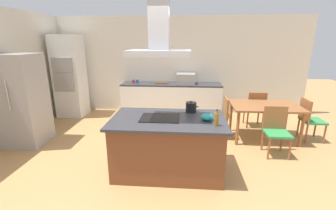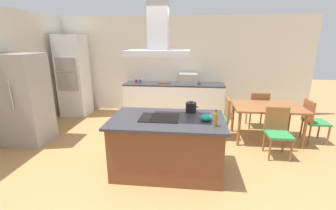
{
  "view_description": "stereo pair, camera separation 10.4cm",
  "coord_description": "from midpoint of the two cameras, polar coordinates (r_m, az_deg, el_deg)",
  "views": [
    {
      "loc": [
        0.26,
        -3.33,
        2.08
      ],
      "look_at": [
        -0.03,
        0.4,
        1.0
      ],
      "focal_mm": 24.45,
      "sensor_mm": 36.0,
      "label": 1
    },
    {
      "loc": [
        0.37,
        -3.32,
        2.08
      ],
      "look_at": [
        -0.03,
        0.4,
        1.0
      ],
      "focal_mm": 24.45,
      "sensor_mm": 36.0,
      "label": 2
    }
  ],
  "objects": [
    {
      "name": "chair_facing_island",
      "position": [
        4.66,
        26.22,
        -5.34
      ],
      "size": [
        0.42,
        0.42,
        0.89
      ],
      "color": "#33934C",
      "rests_on": "ground"
    },
    {
      "name": "wall_left",
      "position": [
        5.78,
        -34.82,
        5.99
      ],
      "size": [
        0.1,
        8.8,
        2.7
      ],
      "primitive_type": "cube",
      "color": "beige",
      "rests_on": "ground"
    },
    {
      "name": "coffee_mug_blue",
      "position": [
        6.51,
        -6.58,
        5.96
      ],
      "size": [
        0.08,
        0.08,
        0.09
      ],
      "primitive_type": "cylinder",
      "color": "#2D56B2",
      "rests_on": "back_counter"
    },
    {
      "name": "range_hood",
      "position": [
        3.35,
        -1.48,
        16.47
      ],
      "size": [
        0.9,
        0.55,
        0.78
      ],
      "color": "#ADADB2"
    },
    {
      "name": "refrigerator",
      "position": [
        5.4,
        -31.71,
        1.15
      ],
      "size": [
        0.8,
        0.73,
        1.82
      ],
      "color": "#9E9993",
      "rests_on": "ground"
    },
    {
      "name": "chair_facing_back_wall",
      "position": [
        5.86,
        21.97,
        -0.65
      ],
      "size": [
        0.42,
        0.42,
        0.89
      ],
      "color": "#33934C",
      "rests_on": "ground"
    },
    {
      "name": "olive_oil_bottle",
      "position": [
        3.27,
        12.63,
        -3.54
      ],
      "size": [
        0.06,
        0.06,
        0.24
      ],
      "color": "olive",
      "rests_on": "kitchen_island"
    },
    {
      "name": "cooktop",
      "position": [
        3.55,
        -1.34,
        -3.2
      ],
      "size": [
        0.6,
        0.44,
        0.01
      ],
      "primitive_type": "cube",
      "color": "black",
      "rests_on": "kitchen_island"
    },
    {
      "name": "coffee_mug_red",
      "position": [
        6.54,
        -7.53,
        5.97
      ],
      "size": [
        0.08,
        0.08,
        0.09
      ],
      "primitive_type": "cylinder",
      "color": "red",
      "rests_on": "back_counter"
    },
    {
      "name": "mixing_bowl",
      "position": [
        3.49,
        10.36,
        -3.04
      ],
      "size": [
        0.19,
        0.19,
        0.1
      ],
      "primitive_type": "ellipsoid",
      "color": "teal",
      "rests_on": "kitchen_island"
    },
    {
      "name": "chair_at_right_end",
      "position": [
        5.6,
        32.8,
        -2.84
      ],
      "size": [
        0.42,
        0.42,
        0.89
      ],
      "color": "#33934C",
      "rests_on": "ground"
    },
    {
      "name": "ground",
      "position": [
        5.26,
        2.21,
        -7.19
      ],
      "size": [
        16.0,
        16.0,
        0.0
      ],
      "primitive_type": "plane",
      "color": "tan"
    },
    {
      "name": "dining_table",
      "position": [
        5.21,
        24.05,
        -1.08
      ],
      "size": [
        1.4,
        0.9,
        0.75
      ],
      "color": "#995B33",
      "rests_on": "ground"
    },
    {
      "name": "chair_at_left_end",
      "position": [
        5.05,
        13.91,
        -2.54
      ],
      "size": [
        0.42,
        0.42,
        0.89
      ],
      "color": "#33934C",
      "rests_on": "ground"
    },
    {
      "name": "tea_kettle",
      "position": [
        3.84,
        6.53,
        -0.58
      ],
      "size": [
        0.23,
        0.18,
        0.2
      ],
      "color": "black",
      "rests_on": "kitchen_island"
    },
    {
      "name": "cutting_board",
      "position": [
        6.4,
        -0.49,
        5.57
      ],
      "size": [
        0.34,
        0.24,
        0.02
      ],
      "primitive_type": "cube",
      "color": "#59331E",
      "rests_on": "back_counter"
    },
    {
      "name": "kitchen_island",
      "position": [
        3.71,
        0.64,
        -9.87
      ],
      "size": [
        1.77,
        1.06,
        0.9
      ],
      "color": "brown",
      "rests_on": "ground"
    },
    {
      "name": "wall_oven_stack",
      "position": [
        6.85,
        -22.1,
        6.72
      ],
      "size": [
        0.7,
        0.66,
        2.2
      ],
      "color": "white",
      "rests_on": "ground"
    },
    {
      "name": "wall_back",
      "position": [
        6.62,
        3.41,
        9.75
      ],
      "size": [
        7.2,
        0.1,
        2.7
      ],
      "primitive_type": "cube",
      "color": "beige",
      "rests_on": "ground"
    },
    {
      "name": "countertop_microwave",
      "position": [
        6.29,
        5.54,
        6.52
      ],
      "size": [
        0.5,
        0.38,
        0.28
      ],
      "primitive_type": "cube",
      "color": "#9E9993",
      "rests_on": "back_counter"
    },
    {
      "name": "back_counter",
      "position": [
        6.43,
        1.9,
        1.42
      ],
      "size": [
        2.74,
        0.62,
        0.9
      ],
      "color": "white",
      "rests_on": "ground"
    }
  ]
}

